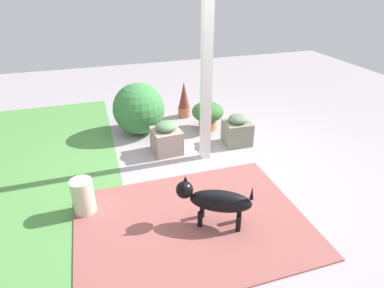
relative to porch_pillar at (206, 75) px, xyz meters
The scene contains 11 objects.
ground_plane 1.30m from the porch_pillar, 154.11° to the left, with size 12.00×12.00×0.00m, color #A1969C.
brick_path 1.87m from the porch_pillar, 155.15° to the left, with size 1.80×2.40×0.02m, color #95514C.
lawn_patch 2.88m from the porch_pillar, 86.56° to the left, with size 5.20×2.80×0.01m, color #539046.
porch_pillar is the anchor object (origin of this frame).
stone_planter_nearest 1.19m from the porch_pillar, 68.08° to the right, with size 0.39×0.41×0.47m.
stone_planter_mid 1.14m from the porch_pillar, 57.51° to the left, with size 0.45×0.42×0.48m.
round_shrub 1.54m from the porch_pillar, 34.71° to the left, with size 0.83×0.83×0.83m, color #3A7C3E.
terracotta_pot_broad 1.31m from the porch_pillar, 22.17° to the right, with size 0.52×0.52×0.47m.
terracotta_pot_spiky 1.75m from the porch_pillar, ahead, with size 0.22×0.22×0.65m.
dog 1.67m from the porch_pillar, 164.58° to the left, with size 0.50×0.75×0.54m.
ceramic_urn 2.09m from the porch_pillar, 114.29° to the left, with size 0.24×0.24×0.42m, color beige.
Camera 1 is at (-3.37, 1.18, 2.38)m, focal length 30.40 mm.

